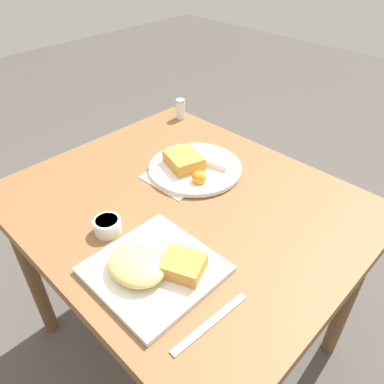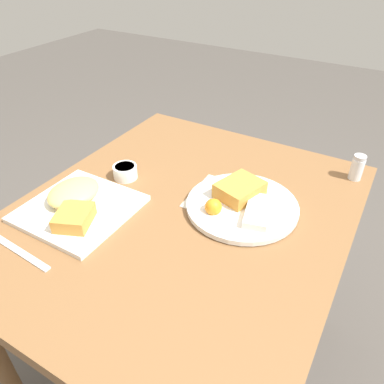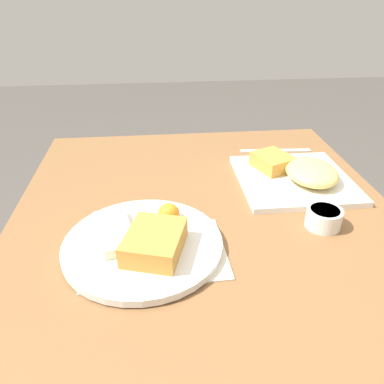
{
  "view_description": "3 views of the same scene",
  "coord_description": "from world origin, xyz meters",
  "views": [
    {
      "loc": [
        0.6,
        -0.58,
        1.38
      ],
      "look_at": [
        0.02,
        0.01,
        0.74
      ],
      "focal_mm": 35.0,
      "sensor_mm": 36.0,
      "label": 1
    },
    {
      "loc": [
        0.66,
        0.41,
        1.32
      ],
      "look_at": [
        -0.03,
        0.01,
        0.75
      ],
      "focal_mm": 35.0,
      "sensor_mm": 36.0,
      "label": 2
    },
    {
      "loc": [
        -0.64,
        0.1,
        1.14
      ],
      "look_at": [
        0.03,
        0.03,
        0.75
      ],
      "focal_mm": 35.0,
      "sensor_mm": 36.0,
      "label": 3
    }
  ],
  "objects": [
    {
      "name": "dining_table",
      "position": [
        0.0,
        0.0,
        0.62
      ],
      "size": [
        0.97,
        0.83,
        0.7
      ],
      "color": "brown",
      "rests_on": "ground_plane"
    },
    {
      "name": "salt_shaker",
      "position": [
        -0.39,
        0.36,
        0.73
      ],
      "size": [
        0.04,
        0.04,
        0.08
      ],
      "color": "white",
      "rests_on": "dining_table"
    },
    {
      "name": "plate_square_near",
      "position": [
        0.14,
        -0.24,
        0.72
      ],
      "size": [
        0.27,
        0.27,
        0.06
      ],
      "color": "white",
      "rests_on": "dining_table"
    },
    {
      "name": "butter_knife",
      "position": [
        0.32,
        -0.24,
        0.7
      ],
      "size": [
        0.03,
        0.2,
        0.0
      ],
      "rotation": [
        0.0,
        0.0,
        1.51
      ],
      "color": "silver",
      "rests_on": "dining_table"
    },
    {
      "name": "ground_plane",
      "position": [
        0.0,
        0.0,
        0.0
      ],
      "size": [
        8.0,
        8.0,
        0.0
      ],
      "primitive_type": "plane",
      "color": "#4C4742"
    },
    {
      "name": "plate_oval_far",
      "position": [
        -0.09,
        0.13,
        0.72
      ],
      "size": [
        0.3,
        0.3,
        0.05
      ],
      "color": "white",
      "rests_on": "menu_card"
    },
    {
      "name": "sauce_ramekin",
      "position": [
        -0.05,
        -0.23,
        0.72
      ],
      "size": [
        0.07,
        0.07,
        0.04
      ],
      "color": "white",
      "rests_on": "dining_table"
    },
    {
      "name": "menu_card",
      "position": [
        -0.1,
        0.11,
        0.7
      ],
      "size": [
        0.19,
        0.26,
        0.0
      ],
      "rotation": [
        0.0,
        0.0,
        0.03
      ],
      "color": "beige",
      "rests_on": "dining_table"
    }
  ]
}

